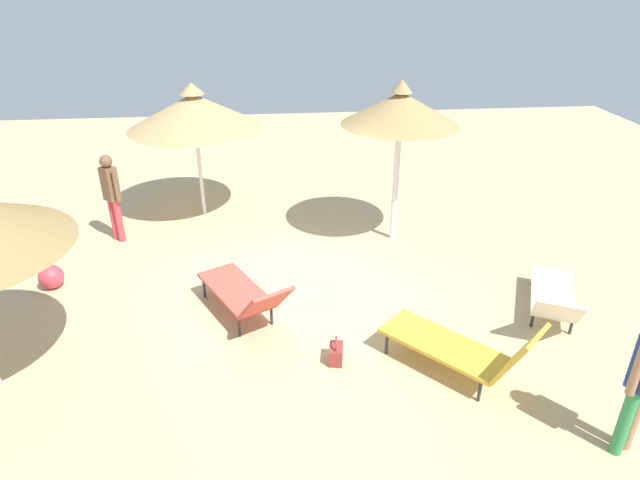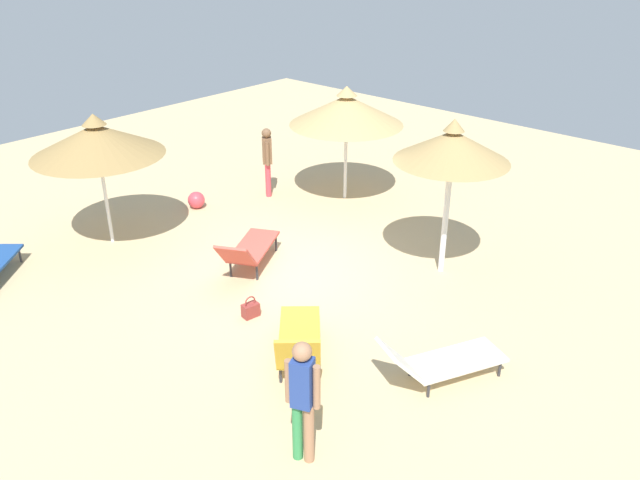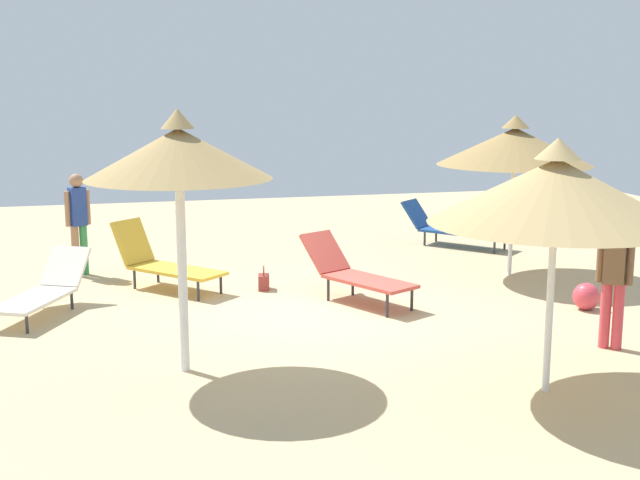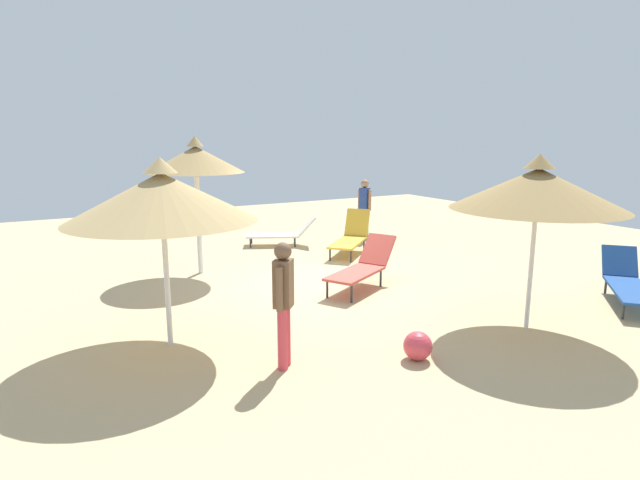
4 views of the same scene
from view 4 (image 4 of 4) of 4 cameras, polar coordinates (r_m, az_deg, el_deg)
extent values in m
cube|color=tan|center=(10.66, 0.26, -5.05)|extent=(24.00, 24.00, 0.10)
cylinder|color=white|center=(11.49, -13.29, 2.39)|extent=(0.11, 0.11, 2.46)
cone|color=tan|center=(11.37, -13.58, 8.66)|extent=(2.06, 2.06, 0.56)
cone|color=tan|center=(11.36, -13.67, 10.57)|extent=(0.37, 0.37, 0.22)
cylinder|color=white|center=(7.63, -16.60, -3.67)|extent=(0.08, 0.08, 2.10)
cone|color=tan|center=(7.43, -17.08, 4.56)|extent=(2.63, 2.63, 0.67)
cone|color=tan|center=(7.39, -17.28, 7.92)|extent=(0.47, 0.47, 0.22)
cylinder|color=white|center=(8.61, 22.33, -2.20)|extent=(0.07, 0.07, 2.15)
cone|color=#997A47|center=(8.43, 22.91, 5.24)|extent=(2.58, 2.58, 0.62)
cone|color=#997A47|center=(8.40, 23.13, 8.02)|extent=(0.47, 0.47, 0.22)
cube|color=silver|center=(14.27, -5.24, 0.51)|extent=(1.56, 1.17, 0.05)
cylinder|color=#2D2D33|center=(14.08, -7.70, -0.33)|extent=(0.04, 0.04, 0.25)
cylinder|color=#2D2D33|center=(14.58, -7.57, 0.08)|extent=(0.04, 0.04, 0.25)
cylinder|color=#2D2D33|center=(14.05, -2.79, -0.26)|extent=(0.04, 0.04, 0.25)
cylinder|color=#2D2D33|center=(14.55, -2.83, 0.15)|extent=(0.04, 0.04, 0.25)
cube|color=silver|center=(14.23, -1.44, 1.64)|extent=(0.71, 0.77, 0.53)
cube|color=#CC4C3F|center=(9.99, 3.90, -3.71)|extent=(1.57, 1.23, 0.05)
cylinder|color=#2D2D33|center=(9.41, 3.51, -5.92)|extent=(0.04, 0.04, 0.35)
cylinder|color=#2D2D33|center=(9.66, 0.80, -5.44)|extent=(0.04, 0.04, 0.35)
cylinder|color=#2D2D33|center=(10.45, 6.72, -4.19)|extent=(0.04, 0.04, 0.35)
cylinder|color=#2D2D33|center=(10.68, 4.21, -3.81)|extent=(0.04, 0.04, 0.35)
cube|color=#CC4C3F|center=(10.76, 6.36, -1.04)|extent=(0.75, 0.79, 0.57)
cube|color=gold|center=(13.01, 3.09, -0.28)|extent=(1.61, 1.55, 0.05)
cylinder|color=#2D2D33|center=(12.35, 3.44, -1.78)|extent=(0.04, 0.04, 0.31)
cylinder|color=#2D2D33|center=(12.48, 1.11, -1.61)|extent=(0.04, 0.04, 0.31)
cylinder|color=#2D2D33|center=(13.63, 4.88, -0.54)|extent=(0.04, 0.04, 0.31)
cylinder|color=#2D2D33|center=(13.75, 2.76, -0.40)|extent=(0.04, 0.04, 0.31)
cube|color=gold|center=(13.86, 4.14, 1.96)|extent=(0.69, 0.71, 0.70)
cube|color=#1E478C|center=(10.66, 31.15, -4.78)|extent=(1.74, 1.64, 0.05)
cylinder|color=#2D2D33|center=(9.94, 30.50, -6.78)|extent=(0.04, 0.04, 0.28)
cylinder|color=#2D2D33|center=(11.46, 31.54, -4.63)|extent=(0.04, 0.04, 0.28)
cylinder|color=#2D2D33|center=(11.36, 29.02, -4.50)|extent=(0.04, 0.04, 0.28)
cube|color=#1E478C|center=(11.62, 30.19, -2.00)|extent=(0.72, 0.74, 0.55)
cylinder|color=#A57554|center=(15.11, 4.66, 1.72)|extent=(0.13, 0.13, 0.86)
cylinder|color=#338C4C|center=(15.03, 5.14, 1.66)|extent=(0.13, 0.13, 0.86)
cube|color=navy|center=(14.96, 4.95, 4.54)|extent=(0.30, 0.32, 0.65)
sphere|color=#A57554|center=(14.92, 4.97, 6.22)|extent=(0.23, 0.23, 0.23)
cylinder|color=#A57554|center=(15.06, 4.38, 4.50)|extent=(0.09, 0.09, 0.59)
cylinder|color=#A57554|center=(14.87, 5.51, 4.39)|extent=(0.09, 0.09, 0.59)
cylinder|color=#D83F4C|center=(6.76, -4.16, -10.89)|extent=(0.13, 0.13, 0.83)
cylinder|color=#D83F4C|center=(6.89, -3.82, -10.43)|extent=(0.13, 0.13, 0.83)
cube|color=brown|center=(6.59, -4.08, -4.81)|extent=(0.33, 0.33, 0.62)
sphere|color=brown|center=(6.48, -4.13, -1.22)|extent=(0.22, 0.22, 0.22)
cylinder|color=brown|center=(6.44, -4.50, -5.45)|extent=(0.09, 0.09, 0.57)
cylinder|color=brown|center=(6.76, -3.67, -4.61)|extent=(0.09, 0.09, 0.57)
cube|color=maroon|center=(11.85, 5.70, -2.56)|extent=(0.31, 0.22, 0.24)
torus|color=maroon|center=(11.81, 5.71, -1.76)|extent=(0.20, 0.06, 0.20)
sphere|color=#D83F4C|center=(7.23, 10.75, -11.42)|extent=(0.39, 0.39, 0.39)
camera|label=1|loc=(15.07, 26.45, 16.71)|focal=30.35mm
camera|label=2|loc=(20.95, 8.74, 19.65)|focal=36.09mm
camera|label=3|loc=(13.07, -57.83, 7.38)|focal=46.69mm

